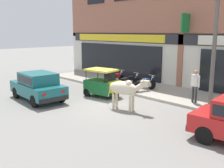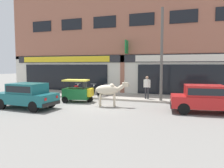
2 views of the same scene
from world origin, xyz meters
name	(u,v)px [view 2 (image 2 of 2)]	position (x,y,z in m)	size (l,w,h in m)	color
ground_plane	(96,105)	(0.00, 0.00, 0.00)	(90.00, 90.00, 0.00)	gray
sidewalk	(116,96)	(0.00, 3.96, 0.06)	(19.00, 3.52, 0.13)	#A8A093
shop_building	(123,36)	(0.00, 5.98, 4.99)	(23.00, 1.40, 10.36)	#9E604C
cow	(109,90)	(0.91, -0.09, 1.01)	(2.10, 0.93, 1.61)	beige
car_0	(27,94)	(-3.35, -2.17, 0.81)	(3.67, 1.74, 1.46)	black
car_1	(205,97)	(6.25, -0.03, 0.81)	(3.74, 1.98, 1.46)	black
auto_rickshaw	(78,92)	(-1.66, 0.81, 0.66)	(2.10, 1.44, 1.52)	black
motorcycle_0	(76,90)	(-3.20, 3.28, 0.52)	(0.63, 1.79, 0.88)	black
motorcycle_1	(89,91)	(-1.92, 3.11, 0.52)	(0.60, 1.80, 0.88)	black
motorcycle_2	(104,91)	(-0.69, 3.13, 0.52)	(0.56, 1.81, 0.88)	black
pedestrian	(147,85)	(2.64, 2.95, 1.11)	(0.50, 0.32, 1.60)	#2D2D33
utility_pole	(162,55)	(3.68, 2.50, 3.19)	(0.18, 0.18, 6.11)	#595651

